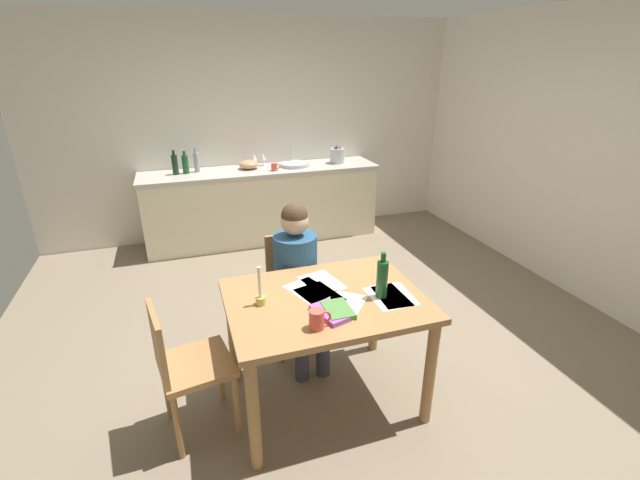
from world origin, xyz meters
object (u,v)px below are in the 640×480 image
at_px(bottle_vinegar, 185,164).
at_px(teacup_on_counter, 275,167).
at_px(book_magazine, 338,310).
at_px(bottle_wine_red, 197,162).
at_px(wine_bottle_on_table, 382,278).
at_px(mixing_bowl, 249,164).
at_px(person_seated, 298,273).
at_px(chair_side_empty, 185,364).
at_px(stovetop_kettle, 337,155).
at_px(coffee_mug, 317,319).
at_px(wine_glass_by_kettle, 254,157).
at_px(chair_at_table, 293,286).
at_px(book_cookery, 331,312).
at_px(candlestick, 260,294).
at_px(bottle_oil, 175,164).
at_px(dining_table, 325,314).
at_px(wine_glass_near_sink, 263,157).
at_px(sink_unit, 295,164).

bearing_deg(bottle_vinegar, teacup_on_counter, -11.07).
height_order(book_magazine, bottle_wine_red, bottle_wine_red).
bearing_deg(bottle_vinegar, wine_bottle_on_table, -71.94).
height_order(book_magazine, mixing_bowl, mixing_bowl).
relative_size(wine_bottle_on_table, mixing_bowl, 1.26).
height_order(person_seated, wine_bottle_on_table, person_seated).
xyz_separation_m(chair_side_empty, stovetop_kettle, (2.03, 2.92, 0.50)).
distance_m(coffee_mug, wine_glass_by_kettle, 3.37).
bearing_deg(teacup_on_counter, chair_at_table, -99.50).
xyz_separation_m(coffee_mug, wine_bottle_on_table, (0.47, 0.19, 0.07)).
bearing_deg(book_cookery, coffee_mug, -155.13).
distance_m(bottle_wine_red, wine_glass_by_kettle, 0.69).
distance_m(chair_at_table, bottle_vinegar, 2.41).
xyz_separation_m(book_magazine, bottle_wine_red, (-0.55, 3.18, 0.23)).
xyz_separation_m(candlestick, stovetop_kettle, (1.56, 2.87, 0.16)).
distance_m(wine_glass_by_kettle, teacup_on_counter, 0.36).
relative_size(book_magazine, bottle_vinegar, 0.81).
height_order(bottle_wine_red, mixing_bowl, bottle_wine_red).
relative_size(person_seated, bottle_oil, 4.35).
bearing_deg(book_cookery, stovetop_kettle, 52.28).
xyz_separation_m(chair_at_table, bottle_wine_red, (-0.52, 2.30, 0.52)).
relative_size(coffee_mug, book_cookery, 0.52).
bearing_deg(chair_at_table, bottle_oil, 108.66).
distance_m(dining_table, chair_side_empty, 0.87).
relative_size(candlestick, book_magazine, 1.18).
relative_size(chair_at_table, wine_glass_near_sink, 5.76).
height_order(bottle_vinegar, wine_glass_by_kettle, bottle_vinegar).
relative_size(coffee_mug, wine_bottle_on_table, 0.43).
bearing_deg(coffee_mug, person_seated, 81.29).
xyz_separation_m(dining_table, candlestick, (-0.39, 0.05, 0.19)).
distance_m(chair_at_table, bottle_wine_red, 2.41).
bearing_deg(stovetop_kettle, bottle_vinegar, 178.62).
relative_size(dining_table, book_magazine, 5.70).
xyz_separation_m(dining_table, wine_glass_by_kettle, (0.14, 3.06, 0.35)).
bearing_deg(sink_unit, wine_glass_by_kettle, 162.74).
relative_size(chair_side_empty, candlestick, 3.56).
height_order(sink_unit, bottle_wine_red, bottle_wine_red).
bearing_deg(teacup_on_counter, bottle_wine_red, 165.25).
xyz_separation_m(bottle_vinegar, teacup_on_counter, (0.99, -0.19, -0.06)).
bearing_deg(candlestick, bottle_oil, 97.75).
bearing_deg(wine_glass_near_sink, candlestick, -101.94).
distance_m(bottle_vinegar, teacup_on_counter, 1.01).
bearing_deg(stovetop_kettle, sink_unit, 179.57).
bearing_deg(book_magazine, bottle_wine_red, 99.43).
xyz_separation_m(sink_unit, wine_glass_near_sink, (-0.36, 0.15, 0.09)).
height_order(book_magazine, book_cookery, book_magazine).
bearing_deg(wine_glass_near_sink, book_cookery, -94.93).
xyz_separation_m(chair_at_table, chair_side_empty, (-0.84, -0.70, -0.01)).
xyz_separation_m(book_magazine, book_cookery, (-0.04, -0.00, -0.00)).
bearing_deg(wine_glass_near_sink, book_magazine, -94.20).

